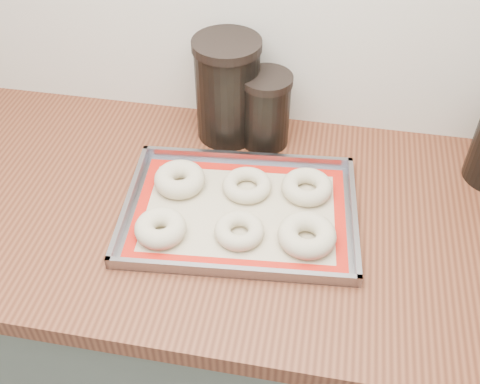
% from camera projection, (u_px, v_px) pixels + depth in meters
% --- Properties ---
extents(cabinet, '(3.00, 0.65, 0.86)m').
position_uv_depth(cabinet, '(311.00, 348.00, 1.44)').
color(cabinet, '#5A6357').
rests_on(cabinet, floor).
extents(countertop, '(3.06, 0.68, 0.04)m').
position_uv_depth(countertop, '(331.00, 227.00, 1.13)').
color(countertop, brown).
rests_on(countertop, cabinet).
extents(baking_tray, '(0.49, 0.37, 0.03)m').
position_uv_depth(baking_tray, '(240.00, 211.00, 1.12)').
color(baking_tray, gray).
rests_on(baking_tray, countertop).
extents(baking_mat, '(0.44, 0.33, 0.00)m').
position_uv_depth(baking_mat, '(240.00, 212.00, 1.12)').
color(baking_mat, '#C6B793').
rests_on(baking_mat, baking_tray).
extents(bagel_front_left, '(0.13, 0.13, 0.04)m').
position_uv_depth(bagel_front_left, '(161.00, 228.00, 1.07)').
color(bagel_front_left, beige).
rests_on(bagel_front_left, baking_mat).
extents(bagel_front_mid, '(0.11, 0.11, 0.03)m').
position_uv_depth(bagel_front_mid, '(239.00, 231.00, 1.07)').
color(bagel_front_mid, beige).
rests_on(bagel_front_mid, baking_mat).
extents(bagel_front_right, '(0.12, 0.12, 0.04)m').
position_uv_depth(bagel_front_right, '(307.00, 235.00, 1.05)').
color(bagel_front_right, beige).
rests_on(bagel_front_right, baking_mat).
extents(bagel_back_left, '(0.13, 0.13, 0.04)m').
position_uv_depth(bagel_back_left, '(180.00, 179.00, 1.17)').
color(bagel_back_left, beige).
rests_on(bagel_back_left, baking_mat).
extents(bagel_back_mid, '(0.10, 0.10, 0.03)m').
position_uv_depth(bagel_back_mid, '(247.00, 185.00, 1.16)').
color(bagel_back_mid, beige).
rests_on(bagel_back_mid, baking_mat).
extents(bagel_back_right, '(0.11, 0.11, 0.03)m').
position_uv_depth(bagel_back_right, '(307.00, 187.00, 1.15)').
color(bagel_back_right, beige).
rests_on(bagel_back_right, baking_mat).
extents(canister_left, '(0.15, 0.15, 0.24)m').
position_uv_depth(canister_left, '(228.00, 89.00, 1.24)').
color(canister_left, black).
rests_on(canister_left, countertop).
extents(canister_mid, '(0.11, 0.11, 0.17)m').
position_uv_depth(canister_mid, '(266.00, 110.00, 1.24)').
color(canister_mid, black).
rests_on(canister_mid, countertop).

